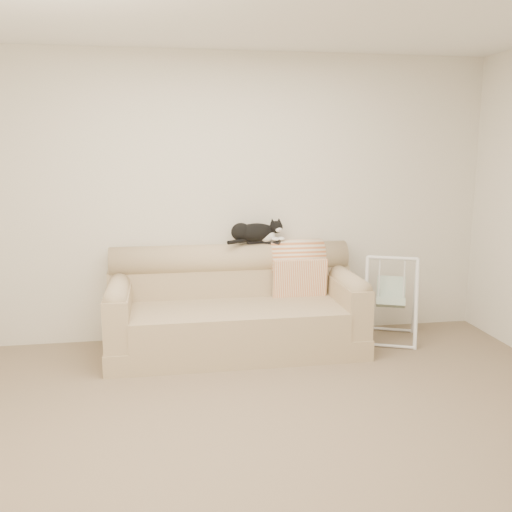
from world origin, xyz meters
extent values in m
plane|color=#6D604D|center=(0.00, 0.00, 0.00)|extent=(5.00, 5.00, 0.00)
cube|color=beige|center=(0.00, 2.00, 1.30)|extent=(5.00, 0.04, 2.60)
cube|color=beige|center=(0.00, -2.00, 1.30)|extent=(5.00, 0.04, 2.60)
cube|color=tan|center=(0.06, 1.53, 0.09)|extent=(2.20, 0.90, 0.18)
cube|color=tan|center=(0.06, 1.42, 0.30)|extent=(1.80, 0.68, 0.24)
cube|color=tan|center=(0.06, 1.87, 0.43)|extent=(2.20, 0.22, 0.50)
cylinder|color=tan|center=(0.06, 1.87, 0.76)|extent=(2.16, 0.28, 0.28)
cube|color=tan|center=(-0.93, 1.53, 0.39)|extent=(0.20, 0.88, 0.42)
cylinder|color=tan|center=(-0.93, 1.53, 0.60)|extent=(0.18, 0.84, 0.18)
cube|color=tan|center=(1.05, 1.53, 0.39)|extent=(0.20, 0.88, 0.42)
cylinder|color=tan|center=(1.05, 1.53, 0.60)|extent=(0.18, 0.84, 0.18)
cube|color=black|center=(0.30, 1.87, 0.91)|extent=(0.18, 0.07, 0.02)
cube|color=gray|center=(0.30, 1.87, 0.92)|extent=(0.10, 0.05, 0.01)
cube|color=black|center=(0.43, 1.84, 0.91)|extent=(0.17, 0.14, 0.02)
ellipsoid|color=black|center=(0.28, 1.86, 1.00)|extent=(0.42, 0.26, 0.16)
ellipsoid|color=black|center=(0.15, 1.84, 1.01)|extent=(0.21, 0.20, 0.16)
ellipsoid|color=white|center=(0.39, 1.86, 0.97)|extent=(0.17, 0.13, 0.11)
ellipsoid|color=black|center=(0.48, 1.86, 1.04)|extent=(0.14, 0.15, 0.11)
ellipsoid|color=white|center=(0.49, 1.82, 1.03)|extent=(0.07, 0.06, 0.05)
sphere|color=#BF7272|center=(0.49, 1.80, 1.03)|extent=(0.01, 0.01, 0.01)
cone|color=black|center=(0.44, 1.87, 1.10)|extent=(0.07, 0.07, 0.06)
cone|color=black|center=(0.51, 1.88, 1.10)|extent=(0.05, 0.06, 0.06)
sphere|color=#B08C1F|center=(0.46, 1.82, 1.05)|extent=(0.02, 0.02, 0.02)
sphere|color=#B08C1F|center=(0.51, 1.82, 1.05)|extent=(0.02, 0.02, 0.02)
ellipsoid|color=white|center=(0.46, 1.83, 0.94)|extent=(0.09, 0.10, 0.03)
ellipsoid|color=white|center=(0.51, 1.84, 0.94)|extent=(0.09, 0.10, 0.03)
cylinder|color=black|center=(0.10, 1.77, 0.94)|extent=(0.20, 0.14, 0.03)
cylinder|color=#D57339|center=(0.67, 1.87, 0.76)|extent=(0.49, 0.33, 0.33)
cube|color=#D57339|center=(0.67, 1.70, 0.56)|extent=(0.49, 0.09, 0.42)
cylinder|color=white|center=(1.25, 1.57, 0.39)|extent=(0.14, 0.26, 0.78)
cylinder|color=white|center=(1.35, 1.80, 0.39)|extent=(0.14, 0.26, 0.78)
cylinder|color=white|center=(1.66, 1.40, 0.39)|extent=(0.14, 0.26, 0.78)
cylinder|color=white|center=(1.76, 1.63, 0.39)|extent=(0.14, 0.26, 0.78)
cylinder|color=white|center=(1.51, 1.60, 0.77)|extent=(0.42, 0.20, 0.03)
cylinder|color=white|center=(1.41, 1.38, 0.02)|extent=(0.42, 0.20, 0.03)
cylinder|color=white|center=(1.60, 1.82, 0.02)|extent=(0.42, 0.20, 0.03)
cube|color=white|center=(1.50, 1.58, 0.36)|extent=(0.33, 0.31, 0.15)
cube|color=white|center=(1.53, 1.67, 0.48)|extent=(0.28, 0.21, 0.21)
cylinder|color=white|center=(1.40, 1.64, 0.59)|extent=(0.01, 0.01, 0.37)
cylinder|color=white|center=(1.61, 1.56, 0.59)|extent=(0.01, 0.01, 0.37)
camera|label=1|loc=(-0.57, -3.20, 1.78)|focal=40.00mm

